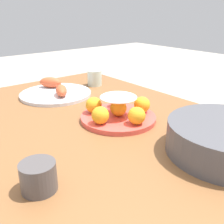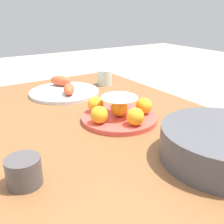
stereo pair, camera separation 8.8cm
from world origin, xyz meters
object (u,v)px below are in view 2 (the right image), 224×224
dining_table (105,151)px  cake_plate (119,111)px  cup_far (105,78)px  serving_bowl (223,144)px  seafood_platter (64,90)px  cup_near (24,171)px

dining_table → cake_plate: 0.15m
cake_plate → cup_far: size_ratio=3.44×
dining_table → serving_bowl: serving_bowl is taller
cake_plate → seafood_platter: size_ratio=0.84×
serving_bowl → seafood_platter: size_ratio=1.00×
seafood_platter → cup_near: bearing=-30.8°
seafood_platter → cake_plate: bearing=5.1°
dining_table → seafood_platter: bearing=175.3°
cake_plate → serving_bowl: cake_plate is taller
seafood_platter → cup_far: bearing=94.8°
dining_table → cup_far: bearing=148.4°
serving_bowl → cup_near: serving_bowl is taller
cake_plate → seafood_platter: (-0.39, -0.04, -0.02)m
seafood_platter → serving_bowl: bearing=8.4°
cake_plate → serving_bowl: (0.35, 0.08, 0.01)m
dining_table → seafood_platter: 0.42m
cake_plate → dining_table: bearing=-77.4°
dining_table → serving_bowl: size_ratio=4.36×
serving_bowl → cake_plate: bearing=-168.0°
dining_table → cup_far: 0.52m
seafood_platter → cup_far: 0.23m
dining_table → cup_far: cup_far is taller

